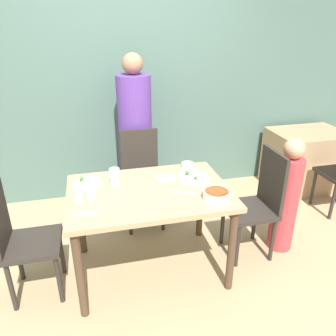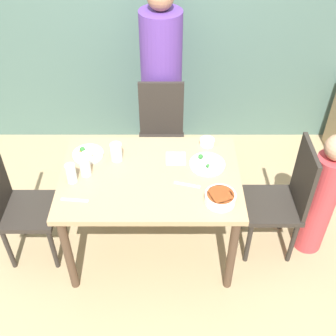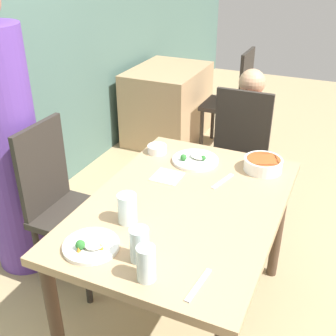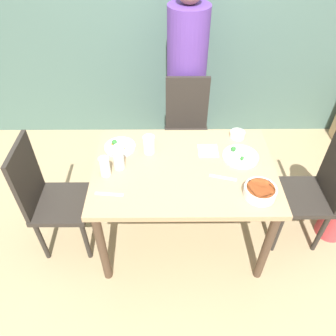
% 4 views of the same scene
% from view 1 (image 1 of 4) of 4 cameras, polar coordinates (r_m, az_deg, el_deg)
% --- Properties ---
extents(ground_plane, '(10.00, 10.00, 0.00)m').
position_cam_1_polar(ground_plane, '(2.97, -2.99, -16.96)').
color(ground_plane, tan).
extents(wall_back, '(10.00, 0.06, 2.70)m').
position_cam_1_polar(wall_back, '(3.79, -7.94, 14.77)').
color(wall_back, '#4C6B60').
rests_on(wall_back, ground_plane).
extents(dining_table, '(1.24, 0.86, 0.76)m').
position_cam_1_polar(dining_table, '(2.58, -3.31, -5.72)').
color(dining_table, tan).
rests_on(dining_table, ground_plane).
extents(chair_adult_spot, '(0.40, 0.40, 0.98)m').
position_cam_1_polar(chair_adult_spot, '(3.34, -4.60, -1.36)').
color(chair_adult_spot, '#2D2823').
rests_on(chair_adult_spot, ground_plane).
extents(chair_child_spot, '(0.40, 0.40, 0.98)m').
position_cam_1_polar(chair_child_spot, '(2.97, 15.39, -5.64)').
color(chair_child_spot, '#2D2823').
rests_on(chair_child_spot, ground_plane).
extents(chair_empty_left, '(0.40, 0.40, 0.98)m').
position_cam_1_polar(chair_empty_left, '(2.66, -24.31, -10.84)').
color(chair_empty_left, '#2D2823').
rests_on(chair_empty_left, ground_plane).
extents(person_adult, '(0.35, 0.35, 1.68)m').
position_cam_1_polar(person_adult, '(3.55, -5.65, 4.70)').
color(person_adult, '#5B3893').
rests_on(person_adult, ground_plane).
extents(person_child, '(0.22, 0.22, 1.08)m').
position_cam_1_polar(person_child, '(3.11, 19.87, -5.02)').
color(person_child, '#C63D42').
rests_on(person_child, ground_plane).
extents(bowl_curry, '(0.20, 0.20, 0.07)m').
position_cam_1_polar(bowl_curry, '(2.42, 8.47, -4.65)').
color(bowl_curry, white).
rests_on(bowl_curry, dining_table).
extents(plate_rice_adult, '(0.22, 0.22, 0.06)m').
position_cam_1_polar(plate_rice_adult, '(2.69, -13.88, -2.52)').
color(plate_rice_adult, white).
rests_on(plate_rice_adult, dining_table).
extents(plate_rice_child, '(0.25, 0.25, 0.05)m').
position_cam_1_polar(plate_rice_child, '(2.71, 4.65, -1.67)').
color(plate_rice_child, white).
rests_on(plate_rice_child, dining_table).
extents(bowl_rice_small, '(0.11, 0.11, 0.04)m').
position_cam_1_polar(bowl_rice_small, '(2.91, 3.43, 0.53)').
color(bowl_rice_small, white).
rests_on(bowl_rice_small, dining_table).
extents(glass_water_tall, '(0.07, 0.07, 0.14)m').
position_cam_1_polar(glass_water_tall, '(2.48, -13.46, -3.38)').
color(glass_water_tall, silver).
rests_on(glass_water_tall, dining_table).
extents(glass_water_short, '(0.08, 0.08, 0.13)m').
position_cam_1_polar(glass_water_short, '(2.63, -9.27, -1.45)').
color(glass_water_short, silver).
rests_on(glass_water_short, dining_table).
extents(glass_water_center, '(0.07, 0.07, 0.14)m').
position_cam_1_polar(glass_water_center, '(2.42, -15.38, -4.30)').
color(glass_water_center, silver).
rests_on(glass_water_center, dining_table).
extents(napkin_folded, '(0.14, 0.14, 0.01)m').
position_cam_1_polar(napkin_folded, '(2.72, -0.31, -1.73)').
color(napkin_folded, white).
rests_on(napkin_folded, dining_table).
extents(fork_steel, '(0.18, 0.04, 0.01)m').
position_cam_1_polar(fork_steel, '(2.29, -14.13, -7.79)').
color(fork_steel, silver).
rests_on(fork_steel, dining_table).
extents(spoon_steel, '(0.18, 0.07, 0.01)m').
position_cam_1_polar(spoon_steel, '(2.50, 2.75, -4.22)').
color(spoon_steel, silver).
rests_on(spoon_steel, dining_table).
extents(background_table, '(0.88, 0.66, 0.73)m').
position_cam_1_polar(background_table, '(4.46, 22.77, 1.34)').
color(background_table, tan).
rests_on(background_table, ground_plane).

